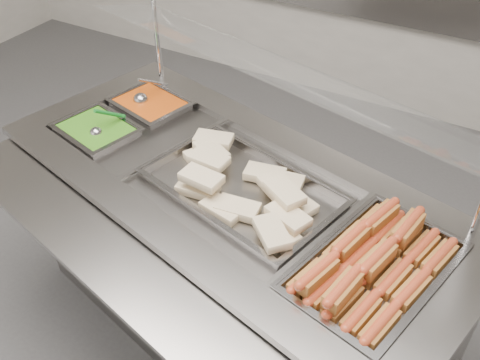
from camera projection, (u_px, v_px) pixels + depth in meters
The scene contains 11 objects.
steam_counter at pixel (231, 262), 2.01m from camera, with size 1.80×1.12×0.80m.
tray_rail at pixel (120, 263), 1.53m from camera, with size 1.61×0.69×0.05m.
sneeze_guard at pixel (272, 70), 1.67m from camera, with size 1.49×0.61×0.39m.
pan_hotdogs at pixel (373, 275), 1.49m from camera, with size 0.41×0.55×0.09m.
pan_wraps at pixel (242, 192), 1.75m from camera, with size 0.67×0.49×0.06m.
pan_beans at pixel (151, 110), 2.16m from camera, with size 0.31×0.27×0.09m.
pan_peas at pixel (98, 136), 2.02m from camera, with size 0.31×0.27×0.09m.
hotdogs_in_buns at pixel (372, 263), 1.47m from camera, with size 0.37×0.51×0.10m.
tortilla_wraps at pixel (245, 187), 1.71m from camera, with size 0.55×0.45×0.09m.
ladle at pixel (142, 99), 2.15m from camera, with size 0.07×0.17×0.13m.
serving_spoon at pixel (99, 130), 1.97m from camera, with size 0.06×0.16×0.12m.
Camera 1 is at (0.77, -0.74, 1.90)m, focal length 40.00 mm.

